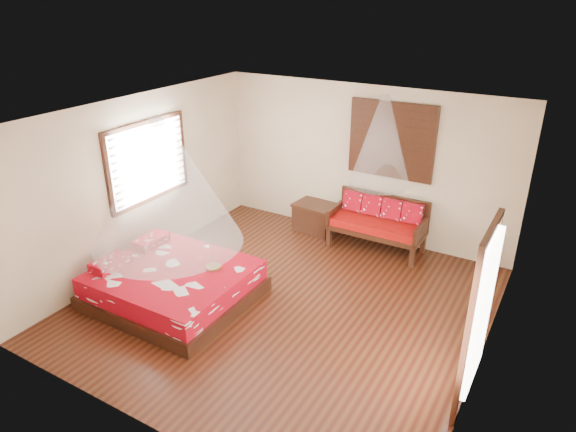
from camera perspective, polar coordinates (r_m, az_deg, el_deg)
The scene contains 10 objects.
room at distance 7.05m, azimuth -0.30°, elevation -0.14°, with size 5.54×5.54×2.84m.
bed at distance 7.90m, azimuth -12.66°, elevation -7.33°, with size 2.19×1.99×0.65m.
daybed at distance 9.19m, azimuth 10.01°, elevation -0.56°, with size 1.66×0.74×0.94m.
storage_chest at distance 9.81m, azimuth 3.10°, elevation -0.13°, with size 0.84×0.65×0.55m.
shutter_panel at distance 9.02m, azimuth 11.43°, elevation 8.23°, with size 1.52×0.06×1.32m.
window_left at distance 8.68m, azimuth -15.25°, elevation 5.86°, with size 0.10×1.74×1.34m.
glazed_door at distance 5.91m, azimuth 20.16°, elevation -10.63°, with size 0.08×1.02×2.16m.
wine_tray at distance 7.67m, azimuth -8.30°, elevation -5.38°, with size 0.24×0.24×0.19m.
mosquito_net_main at distance 7.20m, azimuth -13.68°, elevation 3.56°, with size 2.12×2.12×1.80m, color white.
mosquito_net_daybed at distance 8.57m, azimuth 10.41°, elevation 8.18°, with size 1.02×1.02×1.50m, color white.
Camera 1 is at (3.29, -5.53, 4.29)m, focal length 32.00 mm.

